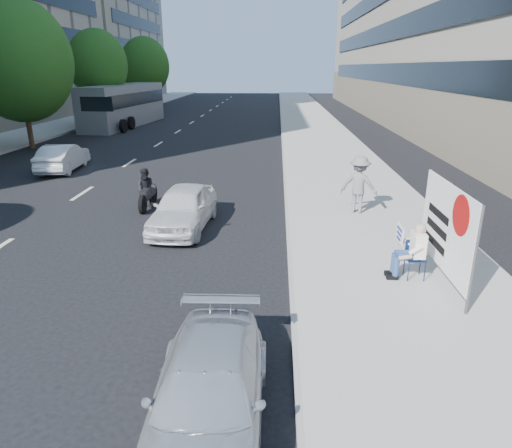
# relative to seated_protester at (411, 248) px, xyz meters

# --- Properties ---
(ground) EXTENTS (160.00, 160.00, 0.00)m
(ground) POSITION_rel_seated_protester_xyz_m (-4.12, -0.66, -0.87)
(ground) COLOR black
(ground) RESTS_ON ground
(near_sidewalk) EXTENTS (5.00, 120.00, 0.15)m
(near_sidewalk) POSITION_rel_seated_protester_xyz_m (-0.12, 19.34, -0.80)
(near_sidewalk) COLOR #A3A199
(near_sidewalk) RESTS_ON ground
(far_sidewalk) EXTENTS (4.50, 120.00, 0.15)m
(far_sidewalk) POSITION_rel_seated_protester_xyz_m (-20.87, 19.34, -0.80)
(far_sidewalk) COLOR #A3A199
(far_sidewalk) RESTS_ON ground
(tree_far_c) EXTENTS (6.00, 6.00, 8.47)m
(tree_far_c) POSITION_rel_seated_protester_xyz_m (-17.82, 17.34, 4.15)
(tree_far_c) COLOR #382616
(tree_far_c) RESTS_ON ground
(tree_far_d) EXTENTS (4.80, 4.80, 7.65)m
(tree_far_d) POSITION_rel_seated_protester_xyz_m (-17.82, 29.34, 4.01)
(tree_far_d) COLOR #382616
(tree_far_d) RESTS_ON ground
(tree_far_e) EXTENTS (5.40, 5.40, 7.89)m
(tree_far_e) POSITION_rel_seated_protester_xyz_m (-17.82, 43.34, 3.91)
(tree_far_e) COLOR #382616
(tree_far_e) RESTS_ON ground
(seated_protester) EXTENTS (0.83, 1.12, 1.31)m
(seated_protester) POSITION_rel_seated_protester_xyz_m (0.00, 0.00, 0.00)
(seated_protester) COLOR navy
(seated_protester) RESTS_ON near_sidewalk
(jogger) EXTENTS (1.38, 1.10, 1.87)m
(jogger) POSITION_rel_seated_protester_xyz_m (-0.35, 4.92, 0.21)
(jogger) COLOR slate
(jogger) RESTS_ON near_sidewalk
(pedestrian_woman) EXTENTS (0.68, 0.55, 1.62)m
(pedestrian_woman) POSITION_rel_seated_protester_xyz_m (1.68, 2.74, 0.09)
(pedestrian_woman) COLOR black
(pedestrian_woman) RESTS_ON near_sidewalk
(protest_banner) EXTENTS (0.08, 3.06, 2.20)m
(protest_banner) POSITION_rel_seated_protester_xyz_m (0.66, -0.12, 0.53)
(protest_banner) COLOR #4C4C4C
(protest_banner) RESTS_ON near_sidewalk
(parked_sedan) EXTENTS (1.61, 3.85, 1.11)m
(parked_sedan) POSITION_rel_seated_protester_xyz_m (-3.91, -4.63, -0.32)
(parked_sedan) COLOR silver
(parked_sedan) RESTS_ON ground
(white_sedan_near) EXTENTS (1.78, 3.91, 1.30)m
(white_sedan_near) POSITION_rel_seated_protester_xyz_m (-5.85, 3.53, -0.22)
(white_sedan_near) COLOR silver
(white_sedan_near) RESTS_ON ground
(white_sedan_mid) EXTENTS (1.64, 3.94, 1.27)m
(white_sedan_mid) POSITION_rel_seated_protester_xyz_m (-13.16, 11.40, -0.24)
(white_sedan_mid) COLOR silver
(white_sedan_mid) RESTS_ON ground
(motorcycle) EXTENTS (0.70, 2.04, 1.42)m
(motorcycle) POSITION_rel_seated_protester_xyz_m (-7.51, 5.52, -0.24)
(motorcycle) COLOR black
(motorcycle) RESTS_ON ground
(bus) EXTENTS (3.71, 12.26, 3.30)m
(bus) POSITION_rel_seated_protester_xyz_m (-15.78, 29.00, 0.76)
(bus) COLOR slate
(bus) RESTS_ON ground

